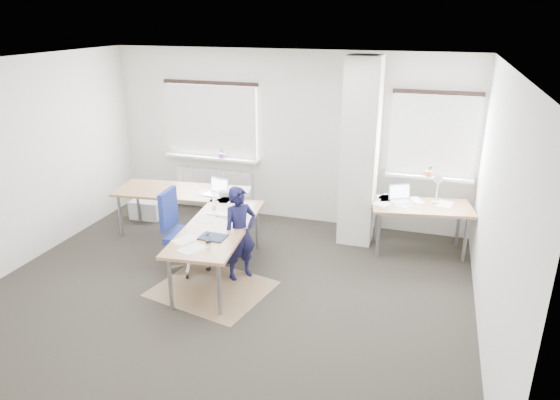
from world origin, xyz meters
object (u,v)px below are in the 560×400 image
(desk_main, at_px, (201,209))
(desk_side, at_px, (421,208))
(task_chair, at_px, (185,248))
(person, at_px, (240,233))

(desk_main, xyz_separation_m, desk_side, (3.01, 0.99, -0.01))
(task_chair, height_order, person, person)
(desk_main, distance_m, person, 0.95)
(task_chair, bearing_deg, desk_side, 23.38)
(desk_side, height_order, person, person)
(person, bearing_deg, task_chair, 131.16)
(desk_side, relative_size, person, 1.19)
(desk_main, relative_size, person, 2.10)
(desk_main, height_order, desk_side, desk_side)
(desk_main, relative_size, desk_side, 1.77)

